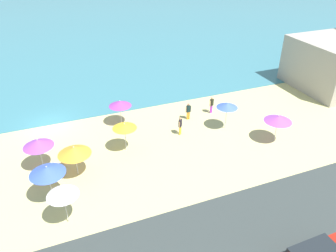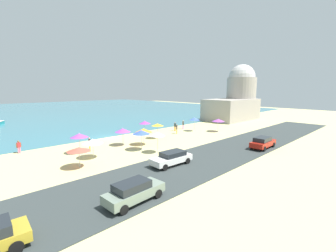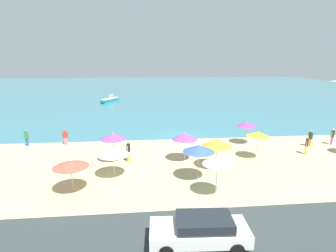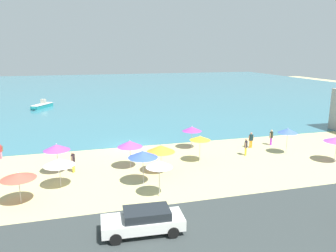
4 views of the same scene
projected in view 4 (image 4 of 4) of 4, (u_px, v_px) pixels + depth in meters
ground_plane at (129, 147)px, 34.53m from camera, size 160.00×160.00×0.00m
sea at (97, 89)px, 86.19m from camera, size 150.00×110.00×0.05m
coastal_road at (180, 239)px, 17.61m from camera, size 80.00×8.00×0.06m
beach_umbrella_0 at (200, 138)px, 29.47m from camera, size 1.90×1.90×2.48m
beach_umbrella_2 at (143, 154)px, 24.44m from camera, size 2.25×2.25×2.69m
beach_umbrella_3 at (59, 162)px, 24.00m from camera, size 2.29×2.29×2.28m
beach_umbrella_4 at (161, 149)px, 26.84m from camera, size 2.33×2.33×2.43m
beach_umbrella_5 at (288, 131)px, 31.80m from camera, size 1.84×1.84×2.61m
beach_umbrella_6 at (130, 144)px, 27.90m from camera, size 2.18×2.18×2.50m
beach_umbrella_7 at (18, 176)px, 21.40m from camera, size 2.28×2.28×2.19m
beach_umbrella_8 at (57, 147)px, 26.61m from camera, size 2.14×2.14×2.57m
beach_umbrella_9 at (159, 164)px, 22.36m from camera, size 1.86×1.86×2.69m
beach_umbrella_10 at (192, 129)px, 33.61m from camera, size 2.02×2.02×2.38m
bather_0 at (251, 139)px, 34.06m from camera, size 0.57×0.24×1.65m
bather_2 at (246, 146)px, 31.58m from camera, size 0.41×0.45×1.66m
bather_3 at (271, 137)px, 35.02m from camera, size 0.51×0.37×1.70m
bather_4 at (73, 161)px, 27.14m from camera, size 0.33×0.54×1.80m
bather_5 at (0, 150)px, 30.42m from camera, size 0.56×0.27×1.60m
parked_car_1 at (144, 220)px, 17.99m from camera, size 4.60×2.09×1.40m
skiff_nearshore at (42, 106)px, 57.78m from camera, size 3.56×4.97×1.49m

